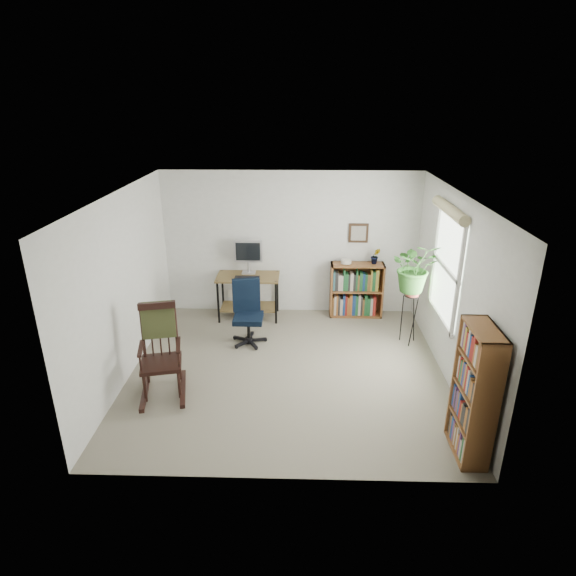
{
  "coord_description": "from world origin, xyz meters",
  "views": [
    {
      "loc": [
        0.18,
        -5.67,
        3.47
      ],
      "look_at": [
        0.0,
        0.4,
        1.05
      ],
      "focal_mm": 30.0,
      "sensor_mm": 36.0,
      "label": 1
    }
  ],
  "objects_px": {
    "low_bookshelf": "(356,290)",
    "tall_bookshelf": "(474,393)",
    "desk": "(249,297)",
    "office_chair": "(248,313)",
    "rocking_chair": "(160,352)"
  },
  "relations": [
    {
      "from": "tall_bookshelf",
      "to": "rocking_chair",
      "type": "bearing_deg",
      "value": 164.26
    },
    {
      "from": "desk",
      "to": "low_bookshelf",
      "type": "xyz_separation_m",
      "value": [
        1.8,
        0.12,
        0.09
      ]
    },
    {
      "from": "low_bookshelf",
      "to": "tall_bookshelf",
      "type": "distance_m",
      "value": 3.48
    },
    {
      "from": "desk",
      "to": "office_chair",
      "type": "height_order",
      "value": "office_chair"
    },
    {
      "from": "desk",
      "to": "office_chair",
      "type": "relative_size",
      "value": 1.04
    },
    {
      "from": "desk",
      "to": "low_bookshelf",
      "type": "distance_m",
      "value": 1.81
    },
    {
      "from": "rocking_chair",
      "to": "desk",
      "type": "bearing_deg",
      "value": 57.15
    },
    {
      "from": "desk",
      "to": "rocking_chair",
      "type": "height_order",
      "value": "rocking_chair"
    },
    {
      "from": "rocking_chair",
      "to": "low_bookshelf",
      "type": "xyz_separation_m",
      "value": [
        2.64,
        2.4,
        -0.12
      ]
    },
    {
      "from": "desk",
      "to": "tall_bookshelf",
      "type": "distance_m",
      "value": 4.19
    },
    {
      "from": "rocking_chair",
      "to": "low_bookshelf",
      "type": "distance_m",
      "value": 3.57
    },
    {
      "from": "office_chair",
      "to": "tall_bookshelf",
      "type": "relative_size",
      "value": 0.68
    },
    {
      "from": "rocking_chair",
      "to": "tall_bookshelf",
      "type": "distance_m",
      "value": 3.59
    },
    {
      "from": "office_chair",
      "to": "low_bookshelf",
      "type": "height_order",
      "value": "office_chair"
    },
    {
      "from": "desk",
      "to": "tall_bookshelf",
      "type": "bearing_deg",
      "value": -51.18
    }
  ]
}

